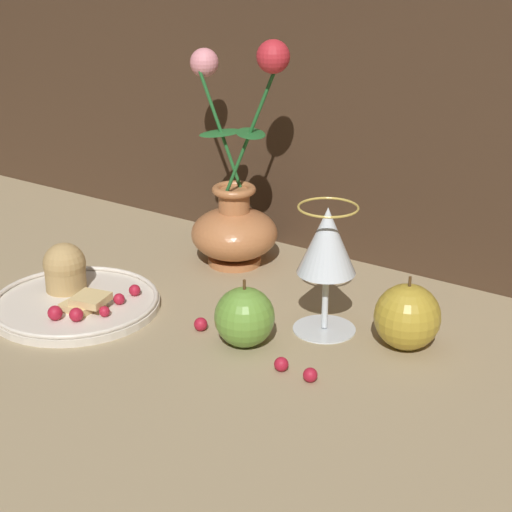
% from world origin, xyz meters
% --- Properties ---
extents(ground_plane, '(2.40, 2.40, 0.00)m').
position_xyz_m(ground_plane, '(0.00, 0.00, 0.00)').
color(ground_plane, '#9E8966').
rests_on(ground_plane, ground).
extents(vase, '(0.18, 0.13, 0.34)m').
position_xyz_m(vase, '(-0.06, 0.17, 0.08)').
color(vase, '#B77042').
rests_on(vase, ground_plane).
extents(plate_with_pastries, '(0.22, 0.22, 0.08)m').
position_xyz_m(plate_with_pastries, '(-0.16, -0.07, 0.02)').
color(plate_with_pastries, silver).
rests_on(plate_with_pastries, ground_plane).
extents(wine_glass, '(0.08, 0.08, 0.16)m').
position_xyz_m(wine_glass, '(0.16, 0.05, 0.11)').
color(wine_glass, silver).
rests_on(wine_glass, ground_plane).
extents(apple_beside_vase, '(0.08, 0.08, 0.09)m').
position_xyz_m(apple_beside_vase, '(0.26, 0.07, 0.04)').
color(apple_beside_vase, '#B2932D').
rests_on(apple_beside_vase, ground_plane).
extents(apple_near_glass, '(0.07, 0.07, 0.09)m').
position_xyz_m(apple_near_glass, '(0.09, -0.04, 0.04)').
color(apple_near_glass, '#669938').
rests_on(apple_near_glass, ground_plane).
extents(berry_near_plate, '(0.02, 0.02, 0.02)m').
position_xyz_m(berry_near_plate, '(0.21, -0.07, 0.01)').
color(berry_near_plate, '#AD192D').
rests_on(berry_near_plate, ground_plane).
extents(berry_front_center, '(0.02, 0.02, 0.02)m').
position_xyz_m(berry_front_center, '(0.03, -0.04, 0.01)').
color(berry_front_center, '#AD192D').
rests_on(berry_front_center, ground_plane).
extents(berry_by_glass_stem, '(0.02, 0.02, 0.02)m').
position_xyz_m(berry_by_glass_stem, '(0.17, -0.06, 0.01)').
color(berry_by_glass_stem, '#AD192D').
rests_on(berry_by_glass_stem, ground_plane).
extents(berry_under_candlestick, '(0.02, 0.02, 0.02)m').
position_xyz_m(berry_under_candlestick, '(0.06, 0.04, 0.01)').
color(berry_under_candlestick, '#AD192D').
rests_on(berry_under_candlestick, ground_plane).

